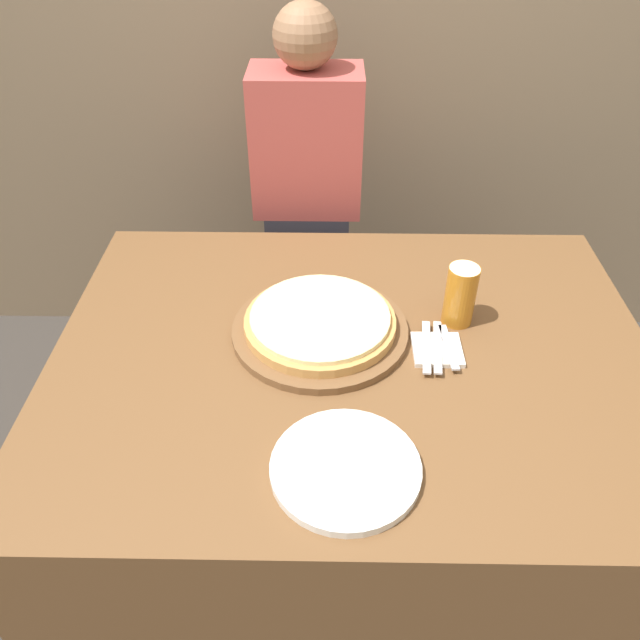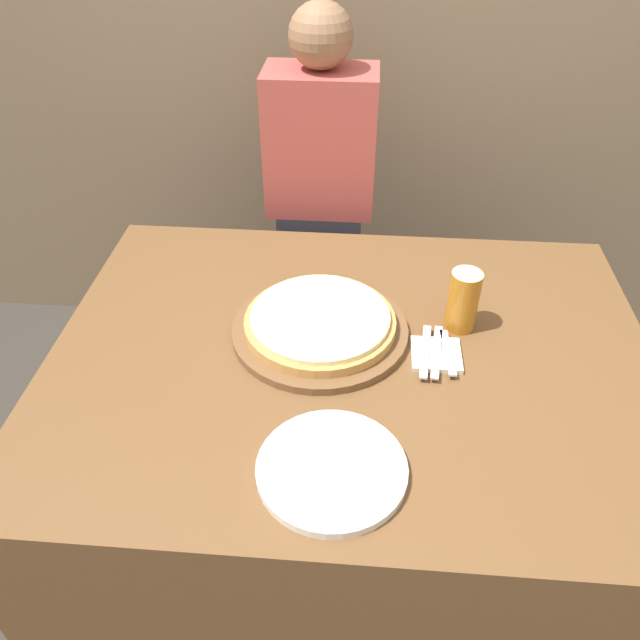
% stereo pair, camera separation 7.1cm
% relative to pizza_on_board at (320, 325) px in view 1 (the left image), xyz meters
% --- Properties ---
extents(ground_plane, '(12.00, 12.00, 0.00)m').
position_rel_pizza_on_board_xyz_m(ground_plane, '(0.08, -0.06, -0.78)').
color(ground_plane, '#38332D').
extents(dining_table, '(1.36, 1.03, 0.76)m').
position_rel_pizza_on_board_xyz_m(dining_table, '(0.08, -0.06, -0.40)').
color(dining_table, brown).
rests_on(dining_table, ground_plane).
extents(pizza_on_board, '(0.41, 0.41, 0.06)m').
position_rel_pizza_on_board_xyz_m(pizza_on_board, '(0.00, 0.00, 0.00)').
color(pizza_on_board, brown).
rests_on(pizza_on_board, dining_table).
extents(beer_glass, '(0.07, 0.07, 0.15)m').
position_rel_pizza_on_board_xyz_m(beer_glass, '(0.33, 0.05, 0.06)').
color(beer_glass, '#B7701E').
rests_on(beer_glass, dining_table).
extents(dinner_plate, '(0.28, 0.28, 0.02)m').
position_rel_pizza_on_board_xyz_m(dinner_plate, '(0.05, -0.40, -0.02)').
color(dinner_plate, silver).
rests_on(dinner_plate, dining_table).
extents(napkin_stack, '(0.11, 0.11, 0.01)m').
position_rel_pizza_on_board_xyz_m(napkin_stack, '(0.26, -0.06, -0.02)').
color(napkin_stack, white).
rests_on(napkin_stack, dining_table).
extents(fork, '(0.04, 0.18, 0.00)m').
position_rel_pizza_on_board_xyz_m(fork, '(0.24, -0.06, -0.01)').
color(fork, silver).
rests_on(fork, napkin_stack).
extents(dinner_knife, '(0.04, 0.18, 0.00)m').
position_rel_pizza_on_board_xyz_m(dinner_knife, '(0.26, -0.06, -0.01)').
color(dinner_knife, silver).
rests_on(dinner_knife, napkin_stack).
extents(spoon, '(0.03, 0.15, 0.00)m').
position_rel_pizza_on_board_xyz_m(spoon, '(0.29, -0.06, -0.01)').
color(spoon, silver).
rests_on(spoon, napkin_stack).
extents(diner_person, '(0.33, 0.20, 1.34)m').
position_rel_pizza_on_board_xyz_m(diner_person, '(-0.05, 0.66, -0.13)').
color(diner_person, '#33333D').
rests_on(diner_person, ground_plane).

